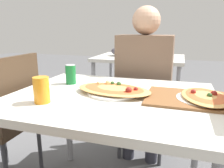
# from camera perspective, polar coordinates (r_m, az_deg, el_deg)

# --- Properties ---
(dining_table) EXTENTS (1.10, 0.88, 0.74)m
(dining_table) POSITION_cam_1_polar(r_m,az_deg,el_deg) (1.21, -0.12, -6.36)
(dining_table) COLOR silver
(dining_table) RESTS_ON ground_plane
(chair_far_seated) EXTENTS (0.40, 0.40, 0.92)m
(chair_far_seated) POSITION_cam_1_polar(r_m,az_deg,el_deg) (1.96, 8.73, -2.71)
(chair_far_seated) COLOR #3F2D1E
(chair_far_seated) RESTS_ON ground_plane
(chair_side_left) EXTENTS (0.40, 0.40, 0.92)m
(chair_side_left) POSITION_cam_1_polar(r_m,az_deg,el_deg) (1.64, -25.47, -7.44)
(chair_side_left) COLOR #3F2D1E
(chair_side_left) RESTS_ON ground_plane
(person_seated) EXTENTS (0.44, 0.28, 1.26)m
(person_seated) POSITION_cam_1_polar(r_m,az_deg,el_deg) (1.79, 8.42, 3.16)
(person_seated) COLOR #2D2D38
(person_seated) RESTS_ON ground_plane
(pizza_main) EXTENTS (0.46, 0.32, 0.06)m
(pizza_main) POSITION_cam_1_polar(r_m,az_deg,el_deg) (1.22, 0.36, -1.52)
(pizza_main) COLOR white
(pizza_main) RESTS_ON dining_table
(soda_can) EXTENTS (0.07, 0.07, 0.12)m
(soda_can) POSITION_cam_1_polar(r_m,az_deg,el_deg) (1.44, -10.74, 2.49)
(soda_can) COLOR #197233
(soda_can) RESTS_ON dining_table
(drink_glass) EXTENTS (0.08, 0.08, 0.13)m
(drink_glass) POSITION_cam_1_polar(r_m,az_deg,el_deg) (1.11, -17.93, -1.49)
(drink_glass) COLOR orange
(drink_glass) RESTS_ON dining_table
(serving_tray) EXTENTS (0.43, 0.33, 0.01)m
(serving_tray) POSITION_cam_1_polar(r_m,az_deg,el_deg) (1.18, 19.43, -3.60)
(serving_tray) COLOR brown
(serving_tray) RESTS_ON dining_table
(pizza_second) EXTENTS (0.28, 0.37, 0.05)m
(pizza_second) POSITION_cam_1_polar(r_m,az_deg,el_deg) (1.18, 23.13, -3.26)
(pizza_second) COLOR white
(pizza_second) RESTS_ON dining_table
(background_table) EXTENTS (1.10, 0.80, 0.86)m
(background_table) POSITION_cam_1_polar(r_m,az_deg,el_deg) (2.86, 6.40, 6.09)
(background_table) COLOR silver
(background_table) RESTS_ON ground_plane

